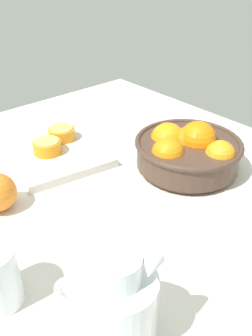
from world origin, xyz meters
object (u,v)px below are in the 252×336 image
(juice_pitcher, at_px, (118,309))
(orange_half_1, at_px, (47,147))
(fruit_bowl, at_px, (187,150))
(orange_half_0, at_px, (62,133))
(cutting_board, at_px, (52,150))

(juice_pitcher, relative_size, orange_half_1, 2.34)
(fruit_bowl, xyz_separation_m, orange_half_0, (-0.29, -0.16, -0.01))
(orange_half_0, bearing_deg, fruit_bowl, 28.92)
(cutting_board, xyz_separation_m, orange_half_0, (-0.02, 0.04, 0.03))
(orange_half_0, xyz_separation_m, orange_half_1, (0.04, -0.07, -0.00))
(fruit_bowl, bearing_deg, orange_half_1, -137.98)
(fruit_bowl, xyz_separation_m, orange_half_1, (-0.25, -0.23, -0.01))
(fruit_bowl, distance_m, juice_pitcher, 0.46)
(cutting_board, height_order, orange_half_0, orange_half_0)
(fruit_bowl, height_order, juice_pitcher, juice_pitcher)
(orange_half_1, bearing_deg, juice_pitcher, -20.28)
(juice_pitcher, distance_m, cutting_board, 0.54)
(fruit_bowl, relative_size, orange_half_0, 3.61)
(orange_half_0, height_order, orange_half_1, same)
(juice_pitcher, relative_size, orange_half_0, 2.31)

